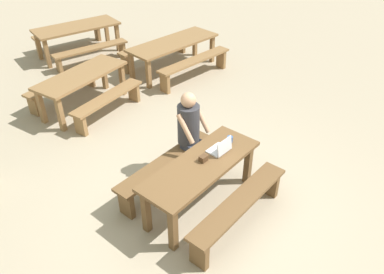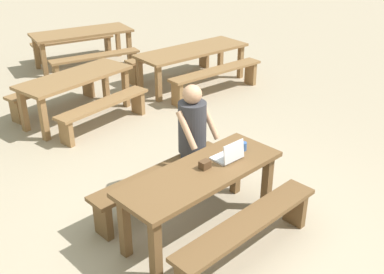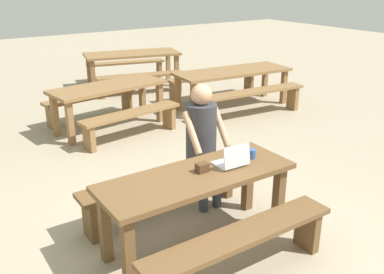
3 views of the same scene
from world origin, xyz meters
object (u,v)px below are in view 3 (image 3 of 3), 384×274
object	(u,v)px
picnic_table_front	(197,186)
person_seated	(203,136)
laptop	(232,160)
picnic_table_mid	(109,92)
picnic_table_distant	(132,57)
coffee_mug	(252,154)
picnic_table_rear	(233,75)
small_pouch	(202,168)

from	to	relation	value
picnic_table_front	person_seated	distance (m)	0.79
picnic_table_front	laptop	world-z (taller)	laptop
picnic_table_mid	picnic_table_distant	world-z (taller)	picnic_table_distant
coffee_mug	picnic_table_rear	bearing A→B (deg)	53.68
picnic_table_front	small_pouch	bearing A→B (deg)	11.95
picnic_table_front	laptop	distance (m)	0.41
coffee_mug	picnic_table_mid	world-z (taller)	coffee_mug
picnic_table_front	picnic_table_mid	xyz separation A→B (m)	(0.63, 3.43, 0.01)
picnic_table_mid	picnic_table_distant	distance (m)	2.79
person_seated	picnic_table_mid	world-z (taller)	person_seated
small_pouch	picnic_table_rear	size ratio (longest dim) A/B	0.05
laptop	person_seated	distance (m)	0.64
picnic_table_mid	picnic_table_rear	bearing A→B (deg)	-11.05
laptop	picnic_table_mid	xyz separation A→B (m)	(0.27, 3.47, -0.17)
person_seated	picnic_table_mid	bearing A→B (deg)	86.86
person_seated	picnic_table_distant	xyz separation A→B (m)	(1.72, 5.14, -0.14)
small_pouch	picnic_table_rear	world-z (taller)	small_pouch
picnic_table_rear	picnic_table_mid	bearing A→B (deg)	-178.63
small_pouch	picnic_table_distant	xyz separation A→B (m)	(2.14, 5.73, -0.12)
picnic_table_mid	picnic_table_rear	world-z (taller)	picnic_table_mid
small_pouch	picnic_table_mid	xyz separation A→B (m)	(0.57, 3.42, -0.15)
picnic_table_mid	laptop	bearing A→B (deg)	-102.01
coffee_mug	picnic_table_rear	world-z (taller)	coffee_mug
person_seated	picnic_table_mid	distance (m)	2.84
laptop	small_pouch	world-z (taller)	laptop
coffee_mug	person_seated	xyz separation A→B (m)	(-0.16, 0.59, 0.02)
laptop	picnic_table_distant	distance (m)	6.06
picnic_table_front	coffee_mug	distance (m)	0.66
picnic_table_front	picnic_table_distant	bearing A→B (deg)	69.06
picnic_table_rear	coffee_mug	bearing A→B (deg)	-121.50
small_pouch	coffee_mug	world-z (taller)	coffee_mug
laptop	person_seated	xyz separation A→B (m)	(0.11, 0.63, 0.01)
picnic_table_front	coffee_mug	xyz separation A→B (m)	(0.64, 0.00, 0.17)
picnic_table_rear	picnic_table_distant	xyz separation A→B (m)	(-0.85, 2.46, 0.04)
person_seated	picnic_table_distant	bearing A→B (deg)	71.53
person_seated	laptop	bearing A→B (deg)	-100.03
picnic_table_mid	coffee_mug	bearing A→B (deg)	-97.55
coffee_mug	picnic_table_front	bearing A→B (deg)	-179.81
laptop	small_pouch	distance (m)	0.31
picnic_table_front	coffee_mug	world-z (taller)	coffee_mug
coffee_mug	picnic_table_rear	size ratio (longest dim) A/B	0.04
laptop	picnic_table_distant	world-z (taller)	laptop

